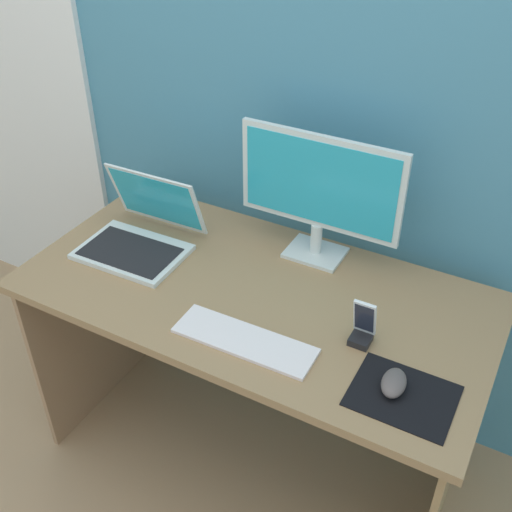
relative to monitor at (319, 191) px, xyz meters
name	(u,v)px	position (x,y,z in m)	size (l,w,h in m)	color
ground_plane	(255,450)	(-0.08, -0.25, -0.99)	(8.00, 8.00, 0.00)	tan
wall_back	(325,81)	(-0.08, 0.19, 0.26)	(6.00, 0.04, 2.50)	teal
door_left	(11,84)	(-1.43, 0.16, 0.02)	(0.82, 0.02, 2.02)	white
desk	(255,330)	(-0.08, -0.25, -0.39)	(1.40, 0.70, 0.76)	#99754D
monitor	(319,191)	(0.00, 0.00, 0.00)	(0.52, 0.14, 0.41)	silver
laptop	(140,234)	(-0.52, -0.23, -0.19)	(0.34, 0.32, 0.23)	silver
keyboard_external	(245,340)	(0.00, -0.46, -0.23)	(0.39, 0.12, 0.01)	white
mousepad	(403,396)	(0.43, -0.44, -0.23)	(0.25, 0.20, 0.00)	black
mouse	(394,383)	(0.40, -0.43, -0.21)	(0.06, 0.10, 0.04)	#574D4A
phone_in_dock	(363,328)	(0.27, -0.31, -0.19)	(0.06, 0.06, 0.14)	black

